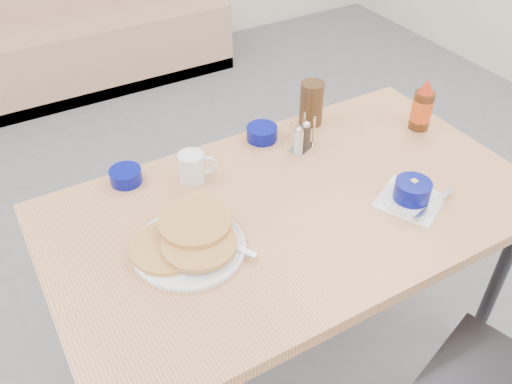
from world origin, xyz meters
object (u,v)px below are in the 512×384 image
amber_tumbler (311,103)px  syrup_bottle (422,107)px  booth_bench (78,31)px  condiment_caddy (302,139)px  coffee_mug (193,166)px  creamer_bowl (126,176)px  grits_setting (412,193)px  pancake_plate (188,242)px  butter_bowl (262,133)px  dining_table (293,220)px

amber_tumbler → syrup_bottle: syrup_bottle is taller
booth_bench → condiment_caddy: 2.36m
coffee_mug → creamer_bowl: size_ratio=1.17×
amber_tumbler → syrup_bottle: (0.30, -0.21, 0.00)m
grits_setting → creamer_bowl: bearing=143.8°
booth_bench → creamer_bowl: size_ratio=19.73×
syrup_bottle → amber_tumbler: bearing=145.1°
pancake_plate → syrup_bottle: bearing=8.5°
coffee_mug → butter_bowl: 0.30m
condiment_caddy → coffee_mug: bearing=152.5°
syrup_bottle → creamer_bowl: bearing=167.7°
creamer_bowl → amber_tumbler: 0.67m
dining_table → grits_setting: grits_setting is taller
booth_bench → dining_table: booth_bench is taller
pancake_plate → syrup_bottle: size_ratio=1.62×
grits_setting → butter_bowl: size_ratio=2.39×
butter_bowl → booth_bench: bearing=92.3°
grits_setting → condiment_caddy: bearing=108.2°
booth_bench → butter_bowl: booth_bench is taller
booth_bench → pancake_plate: booth_bench is taller
dining_table → amber_tumbler: bearing=49.8°
grits_setting → creamer_bowl: size_ratio=2.55×
grits_setting → condiment_caddy: 0.40m
booth_bench → butter_bowl: 2.24m
dining_table → grits_setting: size_ratio=5.71×
coffee_mug → amber_tumbler: bearing=10.2°
booth_bench → dining_table: bearing=-90.0°
booth_bench → syrup_bottle: size_ratio=10.45×
pancake_plate → coffee_mug: bearing=62.6°
coffee_mug → condiment_caddy: (0.37, -0.03, -0.01)m
dining_table → grits_setting: 0.35m
coffee_mug → amber_tumbler: size_ratio=0.75×
creamer_bowl → condiment_caddy: (0.55, -0.12, 0.02)m
booth_bench → amber_tumbler: bearing=-82.5°
dining_table → amber_tumbler: amber_tumbler is taller
booth_bench → creamer_bowl: (-0.38, -2.19, 0.43)m
coffee_mug → butter_bowl: (0.29, 0.08, -0.02)m
pancake_plate → condiment_caddy: condiment_caddy is taller
coffee_mug → dining_table: bearing=-51.9°
booth_bench → amber_tumbler: 2.27m
booth_bench → grits_setting: booth_bench is taller
creamer_bowl → syrup_bottle: 1.00m
butter_bowl → amber_tumbler: size_ratio=0.68×
pancake_plate → creamer_bowl: 0.35m
pancake_plate → butter_bowl: pancake_plate is taller
booth_bench → coffee_mug: (-0.20, -2.28, 0.46)m
butter_bowl → condiment_caddy: 0.14m
pancake_plate → condiment_caddy: bearing=24.6°
pancake_plate → dining_table: bearing=1.7°
condiment_caddy → pancake_plate: bearing=-178.2°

